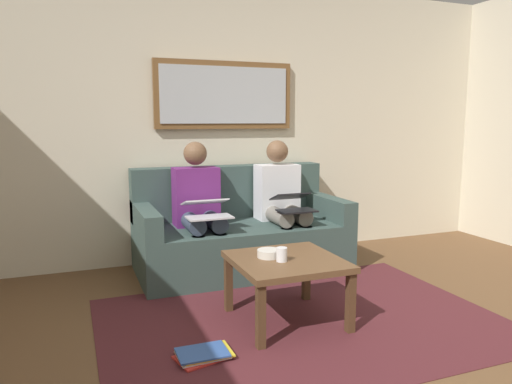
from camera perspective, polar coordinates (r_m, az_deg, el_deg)
name	(u,v)px	position (r m, az deg, el deg)	size (l,w,h in m)	color
wall_rear	(222,122)	(4.67, -4.04, 8.23)	(6.00, 0.12, 2.60)	beige
area_rug	(302,321)	(3.32, 5.50, -14.94)	(2.60, 1.80, 0.01)	#4C1E23
couch	(239,234)	(4.33, -2.00, -4.95)	(1.80, 0.90, 0.90)	#384C47
framed_mirror	(225,95)	(4.59, -3.71, 11.35)	(1.32, 0.05, 0.62)	brown
coffee_table	(286,267)	(3.19, 3.62, -8.83)	(0.68, 0.68, 0.43)	brown
cup	(282,254)	(3.10, 3.06, -7.39)	(0.07, 0.07, 0.09)	silver
bowl	(269,253)	(3.19, 1.53, -7.27)	(0.15, 0.15, 0.05)	beige
person_left	(281,200)	(4.35, 3.02, -0.93)	(0.38, 0.58, 1.14)	silver
laptop_black	(293,203)	(4.13, 4.40, -1.25)	(0.31, 0.34, 0.15)	black
person_right	(199,205)	(4.10, -6.75, -1.56)	(0.38, 0.58, 1.14)	#66236B
laptop_silver	(207,208)	(3.86, -5.83, -1.95)	(0.36, 0.33, 0.14)	silver
magazine_stack	(203,354)	(2.86, -6.25, -18.51)	(0.33, 0.26, 0.04)	red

